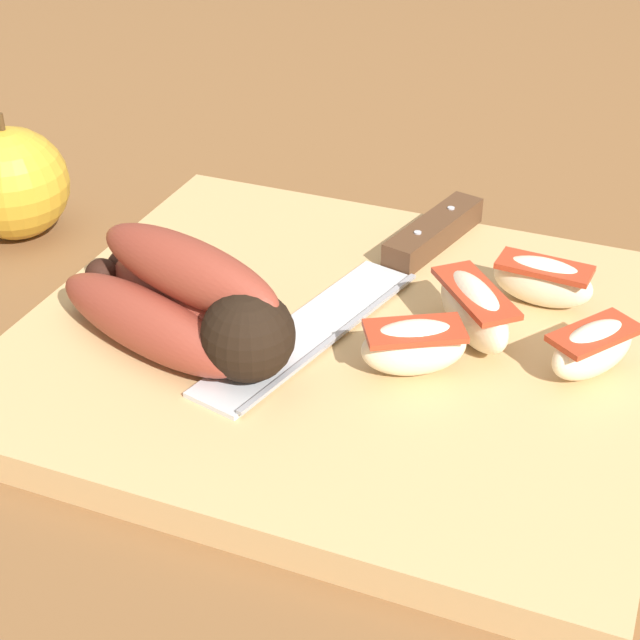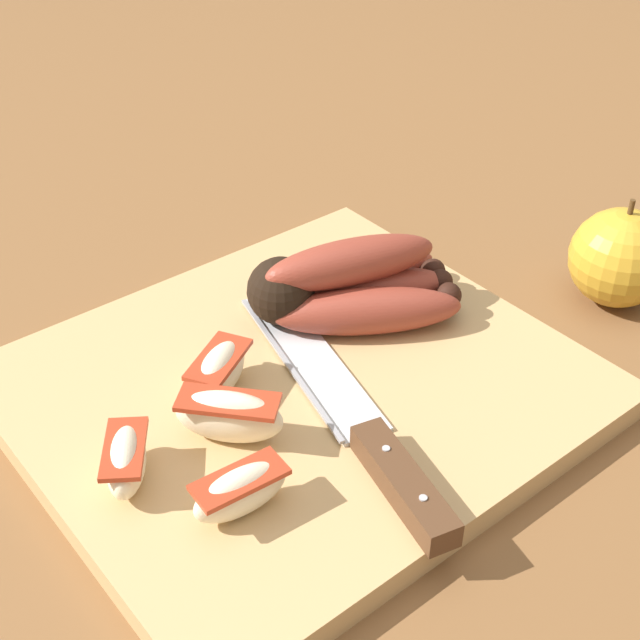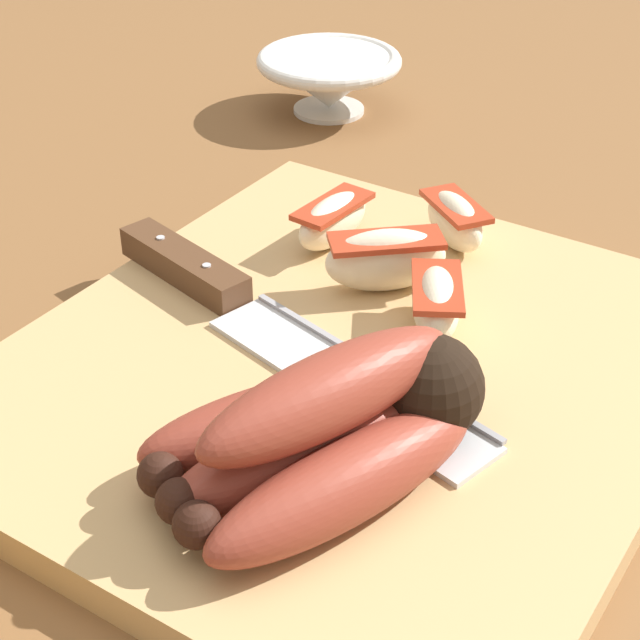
% 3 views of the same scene
% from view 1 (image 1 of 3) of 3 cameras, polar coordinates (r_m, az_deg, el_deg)
% --- Properties ---
extents(ground_plane, '(6.00, 6.00, 0.00)m').
position_cam_1_polar(ground_plane, '(0.62, 0.05, -1.35)').
color(ground_plane, brown).
extents(cutting_board, '(0.38, 0.34, 0.02)m').
position_cam_1_polar(cutting_board, '(0.60, 1.39, -1.53)').
color(cutting_board, tan).
rests_on(cutting_board, ground_plane).
extents(banana_bunch, '(0.17, 0.14, 0.06)m').
position_cam_1_polar(banana_bunch, '(0.58, -7.31, 0.99)').
color(banana_bunch, black).
rests_on(banana_bunch, cutting_board).
extents(chefs_knife, '(0.10, 0.28, 0.02)m').
position_cam_1_polar(chefs_knife, '(0.65, 4.41, 3.21)').
color(chefs_knife, silver).
rests_on(chefs_knife, cutting_board).
extents(apple_wedge_near, '(0.06, 0.03, 0.03)m').
position_cam_1_polar(apple_wedge_near, '(0.63, 12.63, 2.22)').
color(apple_wedge_near, '#F4E5C1').
rests_on(apple_wedge_near, cutting_board).
extents(apple_wedge_middle, '(0.07, 0.07, 0.04)m').
position_cam_1_polar(apple_wedge_middle, '(0.58, 8.80, 0.57)').
color(apple_wedge_middle, '#F4E5C1').
rests_on(apple_wedge_middle, cutting_board).
extents(apple_wedge_far, '(0.05, 0.06, 0.03)m').
position_cam_1_polar(apple_wedge_far, '(0.57, 15.37, -1.44)').
color(apple_wedge_far, '#F4E5C1').
rests_on(apple_wedge_far, cutting_board).
extents(apple_wedge_extra, '(0.06, 0.05, 0.03)m').
position_cam_1_polar(apple_wedge_extra, '(0.55, 5.40, -1.49)').
color(apple_wedge_extra, '#F4E5C1').
rests_on(apple_wedge_extra, cutting_board).
extents(whole_apple, '(0.08, 0.08, 0.09)m').
position_cam_1_polar(whole_apple, '(0.76, -17.20, 7.49)').
color(whole_apple, gold).
rests_on(whole_apple, ground_plane).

